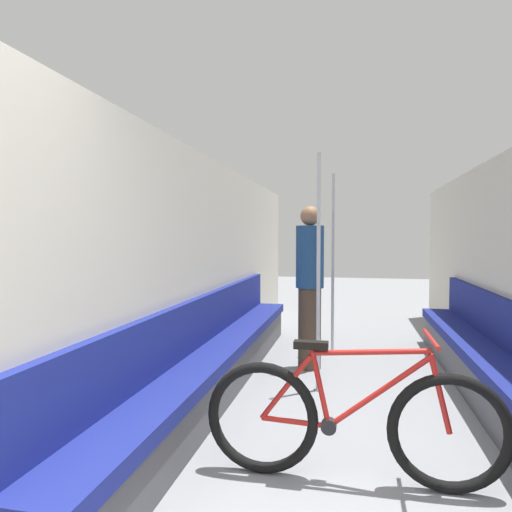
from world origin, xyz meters
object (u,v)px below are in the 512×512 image
Objects in this scene: grab_pole_near at (333,266)px; grab_pole_far at (318,276)px; passenger_standing at (310,285)px; bicycle at (352,422)px; bench_seat_row_left at (216,361)px; bench_seat_row_right at (500,377)px.

grab_pole_far is at bearing -92.92° from grab_pole_near.
bicycle is at bearing 41.23° from passenger_standing.
grab_pole_near is (0.97, 1.69, 0.77)m from bench_seat_row_left.
grab_pole_near is (-0.24, 2.98, 0.71)m from bicycle.
passenger_standing is at bearing 87.26° from bicycle.
grab_pole_near is 0.77m from passenger_standing.
bench_seat_row_right is 2.92× the size of passenger_standing.
bench_seat_row_left is at bearing -119.91° from grab_pole_near.
grab_pole_far is 1.25× the size of passenger_standing.
grab_pole_near reaches higher than bicycle.
grab_pole_near is at bearing 60.09° from bench_seat_row_left.
passenger_standing reaches higher than bicycle.
grab_pole_near is at bearing 80.49° from bicycle.
grab_pole_far reaches higher than passenger_standing.
grab_pole_near and grab_pole_far have the same top height.
passenger_standing is (-0.22, -0.72, -0.16)m from grab_pole_near.
bench_seat_row_right is 2.95× the size of bicycle.
grab_pole_far is at bearing 169.76° from bench_seat_row_right.
bench_seat_row_right is at bearing 0.00° from bench_seat_row_left.
bench_seat_row_right is 1.74m from bicycle.
passenger_standing is (-0.45, 2.26, 0.55)m from bicycle.
bicycle is at bearing -132.16° from bench_seat_row_right.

